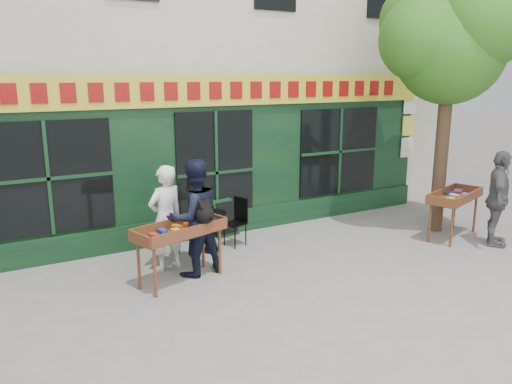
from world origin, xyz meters
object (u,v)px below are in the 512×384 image
(man_right, at_px, (498,199))
(book_cart_center, at_px, (180,233))
(dog, at_px, (200,203))
(man_left, at_px, (194,218))
(bistro_table, at_px, (210,224))
(book_cart_right, at_px, (455,199))
(woman, at_px, (166,218))

(man_right, bearing_deg, book_cart_center, 128.67)
(dog, height_order, man_left, man_left)
(man_left, bearing_deg, dog, 88.11)
(dog, bearing_deg, bistro_table, 43.12)
(bistro_table, bearing_deg, book_cart_center, -133.41)
(dog, bearing_deg, book_cart_right, -22.17)
(book_cart_center, height_order, dog, dog)
(dog, relative_size, man_left, 0.30)
(woman, distance_m, book_cart_right, 5.90)
(book_cart_right, distance_m, man_left, 5.49)
(dog, bearing_deg, woman, 100.50)
(man_right, bearing_deg, book_cart_right, 73.30)
(woman, relative_size, book_cart_right, 1.13)
(man_left, bearing_deg, man_right, 157.52)
(bistro_table, height_order, man_left, man_left)
(book_cart_right, bearing_deg, woman, 148.97)
(dog, xyz_separation_m, bistro_table, (0.68, 1.14, -0.75))
(dog, height_order, man_right, man_right)
(bistro_table, bearing_deg, woman, -156.99)
(book_cart_right, distance_m, bistro_table, 5.04)
(book_cart_center, distance_m, dog, 0.59)
(man_right, distance_m, man_left, 5.94)
(dog, distance_m, book_cart_right, 5.46)
(dog, distance_m, man_left, 0.39)
(bistro_table, bearing_deg, man_left, -127.87)
(book_cart_right, bearing_deg, dog, 155.39)
(dog, xyz_separation_m, man_left, (-0.02, 0.24, -0.30))
(book_cart_center, bearing_deg, man_left, 13.57)
(woman, xyz_separation_m, man_left, (0.33, -0.46, 0.07))
(book_cart_center, height_order, man_left, man_left)
(book_cart_right, bearing_deg, man_right, -86.70)
(woman, height_order, bistro_table, woman)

